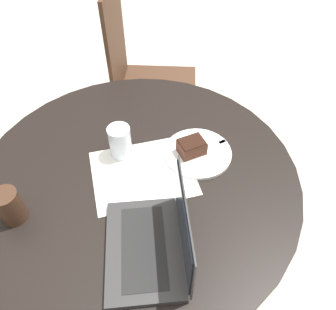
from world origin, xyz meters
TOP-DOWN VIEW (x-y plane):
  - ground_plane at (0.00, 0.00)m, footprint 12.00×12.00m
  - dining_table at (0.00, 0.00)m, footprint 1.07×1.07m
  - chair at (0.16, 0.80)m, footprint 0.52×0.52m
  - paper_document at (0.02, -0.01)m, footprint 0.33×0.28m
  - plate at (0.22, 0.03)m, footprint 0.23×0.23m
  - cake_slice at (0.20, 0.04)m, footprint 0.10×0.08m
  - fork at (0.27, 0.04)m, footprint 0.17×0.06m
  - coffee_glass at (-0.38, -0.08)m, footprint 0.07×0.07m
  - water_glass at (-0.04, 0.10)m, footprint 0.08×0.08m
  - laptop at (0.00, -0.28)m, footprint 0.25×0.33m

SIDE VIEW (x-z plane):
  - ground_plane at x=0.00m, z-range 0.00..0.00m
  - chair at x=0.16m, z-range 0.01..1.02m
  - dining_table at x=0.00m, z-range 0.20..0.92m
  - paper_document at x=0.02m, z-range 0.72..0.72m
  - plate at x=0.22m, z-range 0.72..0.73m
  - fork at x=0.27m, z-range 0.73..0.73m
  - cake_slice at x=0.20m, z-range 0.73..0.78m
  - laptop at x=0.00m, z-range 0.65..0.86m
  - coffee_glass at x=-0.38m, z-range 0.72..0.83m
  - water_glass at x=-0.04m, z-range 0.72..0.83m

